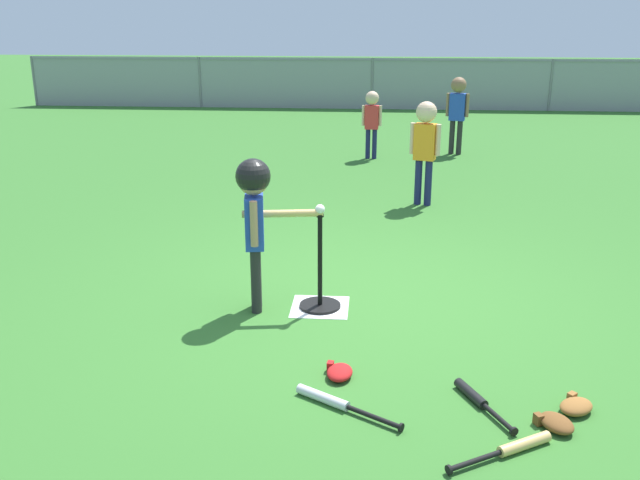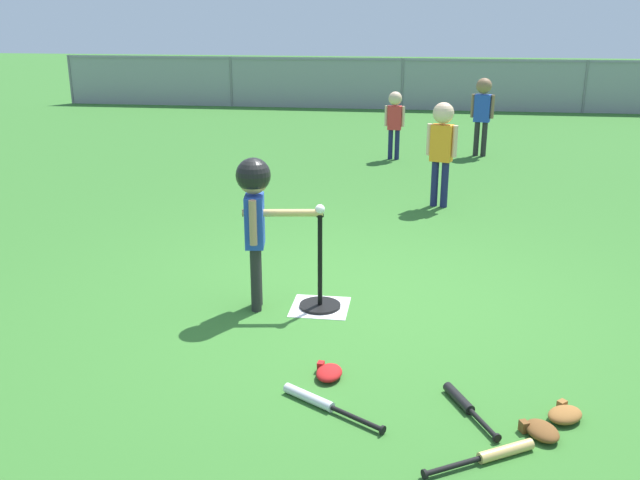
% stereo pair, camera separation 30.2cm
% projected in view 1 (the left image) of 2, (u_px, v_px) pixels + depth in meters
% --- Properties ---
extents(ground_plane, '(60.00, 60.00, 0.00)m').
position_uv_depth(ground_plane, '(359.00, 300.00, 5.58)').
color(ground_plane, '#336B28').
extents(home_plate, '(0.44, 0.44, 0.01)m').
position_uv_depth(home_plate, '(320.00, 307.00, 5.44)').
color(home_plate, white).
rests_on(home_plate, ground_plane).
extents(batting_tee, '(0.32, 0.32, 0.75)m').
position_uv_depth(batting_tee, '(320.00, 292.00, 5.41)').
color(batting_tee, black).
rests_on(batting_tee, ground_plane).
extents(baseball_on_tee, '(0.07, 0.07, 0.07)m').
position_uv_depth(baseball_on_tee, '(320.00, 209.00, 5.20)').
color(baseball_on_tee, white).
rests_on(baseball_on_tee, batting_tee).
extents(batter_child, '(0.64, 0.33, 1.18)m').
position_uv_depth(batter_child, '(255.00, 204.00, 5.15)').
color(batter_child, '#262626').
rests_on(batter_child, ground_plane).
extents(fielder_deep_center, '(0.35, 0.24, 1.21)m').
position_uv_depth(fielder_deep_center, '(425.00, 139.00, 8.06)').
color(fielder_deep_center, '#191E4C').
rests_on(fielder_deep_center, ground_plane).
extents(fielder_near_right, '(0.35, 0.24, 1.20)m').
position_uv_depth(fielder_near_right, '(458.00, 105.00, 10.94)').
color(fielder_near_right, '#262626').
rests_on(fielder_near_right, ground_plane).
extents(fielder_deep_left, '(0.30, 0.20, 1.03)m').
position_uv_depth(fielder_deep_left, '(372.00, 116.00, 10.65)').
color(fielder_deep_left, '#191E4C').
rests_on(fielder_deep_left, ground_plane).
extents(spare_bat_silver, '(0.64, 0.42, 0.06)m').
position_uv_depth(spare_bat_silver, '(333.00, 401.00, 4.08)').
color(spare_bat_silver, silver).
rests_on(spare_bat_silver, ground_plane).
extents(spare_bat_wood, '(0.59, 0.39, 0.06)m').
position_uv_depth(spare_bat_wood, '(514.00, 447.00, 3.65)').
color(spare_bat_wood, '#DBB266').
rests_on(spare_bat_wood, ground_plane).
extents(spare_bat_black, '(0.30, 0.54, 0.06)m').
position_uv_depth(spare_bat_black, '(477.00, 398.00, 4.11)').
color(spare_bat_black, black).
rests_on(spare_bat_black, ground_plane).
extents(glove_by_plate, '(0.18, 0.24, 0.07)m').
position_uv_depth(glove_by_plate, '(339.00, 372.00, 4.40)').
color(glove_by_plate, '#B21919').
rests_on(glove_by_plate, ground_plane).
extents(glove_near_bats, '(0.27, 0.27, 0.07)m').
position_uv_depth(glove_near_bats, '(576.00, 406.00, 4.03)').
color(glove_near_bats, brown).
rests_on(glove_near_bats, ground_plane).
extents(glove_tossed_aside, '(0.24, 0.27, 0.07)m').
position_uv_depth(glove_tossed_aside, '(556.00, 423.00, 3.86)').
color(glove_tossed_aside, brown).
rests_on(glove_tossed_aside, ground_plane).
extents(outfield_fence, '(16.06, 0.06, 1.15)m').
position_uv_depth(outfield_fence, '(372.00, 82.00, 16.02)').
color(outfield_fence, slate).
rests_on(outfield_fence, ground_plane).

